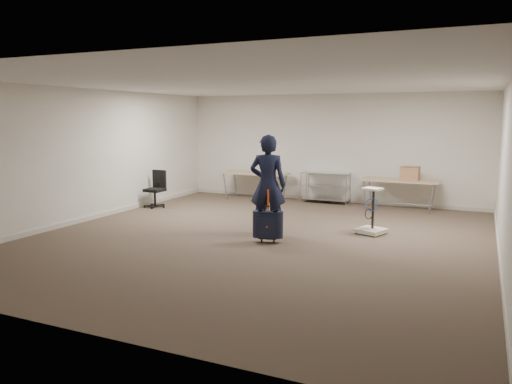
% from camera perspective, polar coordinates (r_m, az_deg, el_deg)
% --- Properties ---
extents(ground, '(9.00, 9.00, 0.00)m').
position_cam_1_polar(ground, '(9.24, 0.41, -5.25)').
color(ground, '#3F2F26').
rests_on(ground, ground).
extents(room_shell, '(8.00, 9.00, 9.00)m').
position_cam_1_polar(room_shell, '(10.47, 3.50, -3.34)').
color(room_shell, silver).
rests_on(room_shell, ground).
extents(folding_table_left, '(1.80, 0.75, 0.73)m').
position_cam_1_polar(folding_table_left, '(13.44, -0.12, 2.02)').
color(folding_table_left, '#9F8661').
rests_on(folding_table_left, ground).
extents(folding_table_right, '(1.80, 0.75, 0.73)m').
position_cam_1_polar(folding_table_right, '(12.37, 16.11, 1.12)').
color(folding_table_right, '#9F8661').
rests_on(folding_table_right, ground).
extents(wire_shelf, '(1.22, 0.47, 0.80)m').
position_cam_1_polar(wire_shelf, '(13.04, 7.95, 0.69)').
color(wire_shelf, silver).
rests_on(wire_shelf, ground).
extents(person, '(0.77, 0.59, 1.89)m').
position_cam_1_polar(person, '(9.41, 1.36, 0.86)').
color(person, black).
rests_on(person, ground).
extents(suitcase, '(0.39, 0.28, 0.95)m').
position_cam_1_polar(suitcase, '(8.83, 1.37, -3.75)').
color(suitcase, black).
rests_on(suitcase, ground).
extents(office_chair, '(0.55, 0.55, 0.91)m').
position_cam_1_polar(office_chair, '(12.57, -11.37, -0.46)').
color(office_chair, black).
rests_on(office_chair, ground).
extents(equipment_cart, '(0.62, 0.62, 0.88)m').
position_cam_1_polar(equipment_cart, '(9.77, 13.04, -3.32)').
color(equipment_cart, silver).
rests_on(equipment_cart, ground).
extents(cardboard_box, '(0.44, 0.34, 0.32)m').
position_cam_1_polar(cardboard_box, '(12.38, 17.19, 2.07)').
color(cardboard_box, '#A27F4B').
rests_on(cardboard_box, folding_table_right).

